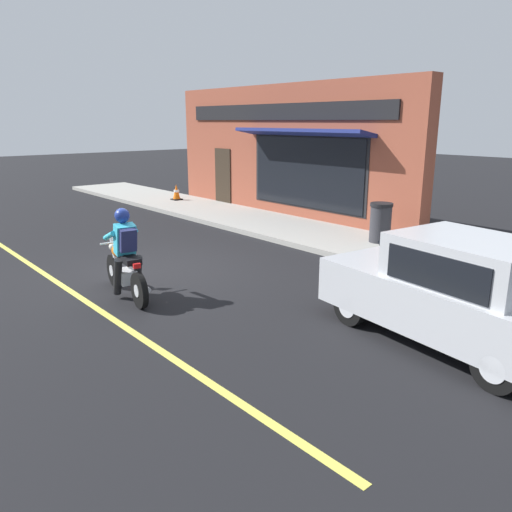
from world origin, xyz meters
The scene contains 8 objects.
ground_plane centered at (0.00, 0.00, 0.00)m, with size 80.00×80.00×0.00m, color black.
sidewalk_curb centered at (4.97, 3.00, 0.07)m, with size 2.60×22.00×0.14m, color #9E9B93.
lane_stripe centered at (-1.80, 3.00, 0.00)m, with size 0.12×19.80×0.01m, color #D1C64C.
storefront_building centered at (6.50, 2.89, 2.11)m, with size 1.25×10.56×4.20m.
motorcycle_with_rider centered at (-1.12, -1.04, 0.68)m, with size 0.64×2.01×1.62m.
car_hatchback centered at (1.49, -5.84, 0.77)m, with size 2.08×3.95×1.57m.
trash_bin centered at (5.38, -1.81, 0.64)m, with size 0.56×0.56×0.98m.
traffic_cone centered at (5.20, 7.43, 0.43)m, with size 0.36×0.36×0.60m.
Camera 1 is at (-4.91, -9.03, 3.08)m, focal length 35.00 mm.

